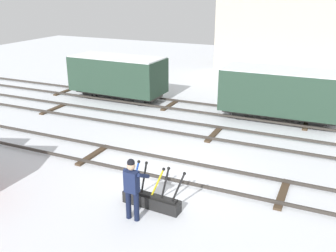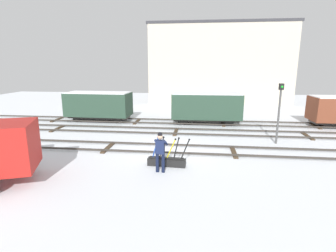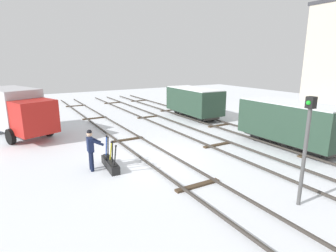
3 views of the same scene
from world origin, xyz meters
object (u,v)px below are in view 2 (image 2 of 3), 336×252
freight_car_near_switch (206,106)px  rail_worker (160,149)px  signal_post (279,107)px  freight_car_far_end (99,105)px  switch_lever_frame (167,161)px

freight_car_near_switch → rail_worker: bearing=-103.3°
rail_worker → signal_post: (6.34, 5.12, 1.18)m
rail_worker → signal_post: size_ratio=0.51×
rail_worker → freight_car_far_end: (-6.69, 10.17, 0.36)m
freight_car_far_end → switch_lever_frame: bearing=-52.3°
rail_worker → freight_car_near_switch: (2.23, 10.17, 0.38)m
signal_post → freight_car_far_end: signal_post is taller
rail_worker → freight_car_far_end: freight_car_far_end is taller
freight_car_near_switch → freight_car_far_end: freight_car_near_switch is taller
switch_lever_frame → freight_car_near_switch: 9.72m
switch_lever_frame → rail_worker: (-0.20, -0.74, 0.79)m
rail_worker → freight_car_near_switch: bearing=81.0°
rail_worker → signal_post: signal_post is taller
signal_post → freight_car_far_end: size_ratio=0.67×
rail_worker → freight_car_far_end: bearing=126.7°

